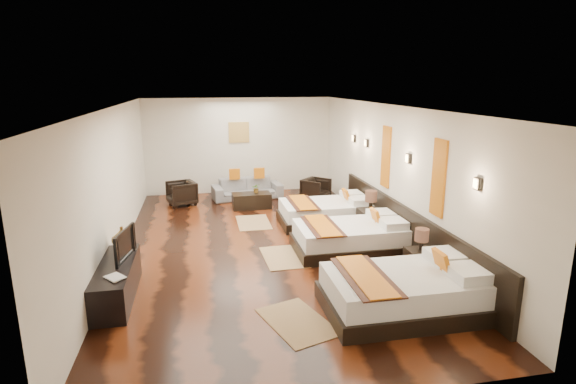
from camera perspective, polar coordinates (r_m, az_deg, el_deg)
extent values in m
cube|color=black|center=(9.30, -3.32, -6.78)|extent=(5.50, 9.50, 0.01)
cube|color=white|center=(8.72, -3.58, 10.72)|extent=(5.50, 9.50, 0.01)
cube|color=silver|center=(13.56, -6.18, 5.83)|extent=(5.50, 0.01, 2.80)
cube|color=silver|center=(8.97, -21.12, 0.86)|extent=(0.01, 9.50, 2.80)
cube|color=silver|center=(9.65, 12.97, 2.31)|extent=(0.01, 9.50, 2.80)
cube|color=black|center=(9.17, 14.43, -4.52)|extent=(0.08, 6.60, 0.90)
cube|color=black|center=(7.00, 14.40, -13.37)|extent=(2.33, 1.44, 0.24)
cube|color=white|center=(6.87, 14.54, -11.23)|extent=(2.21, 1.33, 0.33)
cube|color=#CD6A0E|center=(7.00, 18.83, -8.40)|extent=(0.17, 0.35, 0.36)
cube|color=#38190F|center=(6.57, 9.76, -10.47)|extent=(0.61, 1.46, 0.02)
cube|color=#CD6A0E|center=(6.57, 9.77, -10.34)|extent=(0.42, 1.46, 0.02)
cube|color=black|center=(9.07, 7.80, -6.67)|extent=(2.18, 1.35, 0.23)
cube|color=white|center=(8.98, 7.86, -5.05)|extent=(2.08, 1.25, 0.31)
cube|color=#CD6A0E|center=(9.07, 11.03, -3.12)|extent=(0.16, 0.33, 0.34)
cube|color=#38190F|center=(8.76, 4.34, -4.29)|extent=(0.57, 1.37, 0.02)
cube|color=#CD6A0E|center=(8.75, 4.35, -4.19)|extent=(0.39, 1.37, 0.02)
cube|color=black|center=(10.68, 4.72, -3.41)|extent=(2.12, 1.31, 0.22)
cube|color=white|center=(10.60, 4.75, -2.06)|extent=(2.02, 1.21, 0.30)
cube|color=#CD6A0E|center=(10.68, 7.39, -0.50)|extent=(0.16, 0.32, 0.33)
cube|color=#38190F|center=(10.43, 1.83, -1.37)|extent=(0.56, 1.33, 0.02)
cube|color=#CD6A0E|center=(10.42, 1.83, -1.29)|extent=(0.38, 1.33, 0.02)
cube|color=black|center=(8.12, 16.30, -8.64)|extent=(0.44, 0.44, 0.49)
cylinder|color=black|center=(8.00, 16.46, -6.39)|extent=(0.08, 0.08, 0.19)
cylinder|color=#3F2619|center=(7.94, 16.55, -5.21)|extent=(0.23, 0.23, 0.21)
cube|color=black|center=(10.10, 10.30, -3.67)|extent=(0.49, 0.49, 0.54)
cylinder|color=black|center=(9.99, 10.40, -1.60)|extent=(0.09, 0.09, 0.22)
cylinder|color=#3F2619|center=(9.94, 10.44, -0.52)|extent=(0.26, 0.26, 0.24)
cube|color=#9B784E|center=(6.55, 1.16, -16.05)|extent=(1.09, 1.37, 0.01)
cube|color=#9B784E|center=(8.70, -0.56, -8.21)|extent=(0.79, 1.23, 0.01)
cube|color=#9B784E|center=(10.76, -4.39, -3.86)|extent=(0.75, 1.20, 0.01)
cube|color=black|center=(7.55, -20.79, -10.51)|extent=(0.50, 1.80, 0.55)
imported|color=black|center=(7.57, -20.45, -6.22)|extent=(0.27, 0.83, 0.47)
imported|color=black|center=(6.91, -21.76, -10.27)|extent=(0.34, 0.35, 0.03)
imported|color=brown|center=(8.08, -20.21, -5.38)|extent=(0.41, 0.41, 0.36)
imported|color=slate|center=(12.93, -5.17, 0.44)|extent=(2.05, 1.03, 0.57)
imported|color=black|center=(12.52, -13.28, -0.15)|extent=(0.90, 0.88, 0.65)
imported|color=black|center=(12.72, 3.54, 0.34)|extent=(0.94, 0.94, 0.62)
cube|color=black|center=(11.94, -4.62, -1.10)|extent=(1.02, 0.54, 0.40)
imported|color=#23531B|center=(11.92, -4.01, 0.49)|extent=(0.25, 0.23, 0.25)
cube|color=#D86014|center=(7.92, 18.48, 1.69)|extent=(0.04, 0.40, 1.30)
cube|color=#D86014|center=(9.86, 12.25, 4.36)|extent=(0.04, 0.40, 1.30)
cube|color=black|center=(6.97, 22.82, 0.98)|extent=(0.06, 0.12, 0.18)
cube|color=#FFD18C|center=(6.96, 22.62, 0.97)|extent=(0.02, 0.10, 0.14)
cube|color=black|center=(8.84, 14.97, 4.13)|extent=(0.06, 0.12, 0.18)
cube|color=#FFD18C|center=(8.83, 14.80, 4.12)|extent=(0.02, 0.10, 0.14)
cube|color=black|center=(10.84, 9.91, 6.11)|extent=(0.06, 0.12, 0.18)
cube|color=#FFD18C|center=(10.83, 9.76, 6.11)|extent=(0.02, 0.10, 0.14)
cube|color=black|center=(11.68, 8.33, 6.71)|extent=(0.06, 0.12, 0.18)
cube|color=#FFD18C|center=(11.67, 8.19, 6.71)|extent=(0.02, 0.10, 0.14)
cube|color=#AD873F|center=(13.49, -6.21, 7.50)|extent=(0.60, 0.04, 0.60)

